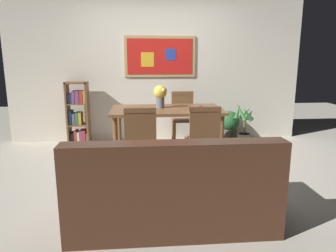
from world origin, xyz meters
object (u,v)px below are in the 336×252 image
Objects in this scene: dining_chair_far_right at (183,113)px; bookshelf at (78,116)px; potted_ivy at (229,124)px; leather_couch at (171,192)px; flower_vase at (160,94)px; dining_chair_near_left at (141,137)px; potted_palm at (244,128)px; tv_remote at (198,107)px; dining_table at (167,115)px; dining_chair_near_right at (203,135)px.

bookshelf is at bearing 178.65° from dining_chair_far_right.
dining_chair_far_right is at bearing -170.60° from potted_ivy.
flower_vase is (0.03, 2.03, 0.64)m from leather_couch.
dining_chair_near_left is 2.19m from potted_palm.
bookshelf reaches higher than dining_chair_far_right.
potted_palm is at bearing 26.85° from tv_remote.
dining_chair_far_right is 6.17× the size of tv_remote.
dining_chair_far_right is 0.76m from tv_remote.
dining_table is 2.94× the size of potted_ivy.
flower_vase reaches higher than dining_chair_near_right.
potted_palm is at bearing 53.28° from dining_chair_near_right.
potted_ivy is (0.83, 1.70, -0.24)m from dining_chair_near_right.
flower_vase is (-1.31, -0.84, 0.65)m from potted_ivy.
flower_vase reaches higher than dining_table.
potted_palm is at bearing 16.42° from flower_vase.
bookshelf reaches higher than tv_remote.
potted_palm is 2.24× the size of flower_vase.
leather_couch is (0.27, -1.15, -0.23)m from dining_chair_near_left.
bookshelf is 7.41× the size of tv_remote.
dining_chair_far_right is 1.64× the size of potted_ivy.
potted_ivy is 1.69m from flower_vase.
flower_vase reaches higher than potted_ivy.
tv_remote is at bearing -79.42° from dining_chair_far_right.
flower_vase is at bearing 71.14° from dining_chair_near_left.
leather_couch is 1.65× the size of bookshelf.
bookshelf is (-1.45, 0.81, -0.16)m from dining_table.
dining_chair_near_right reaches higher than dining_table.
bookshelf is at bearing 173.72° from potted_palm.
dining_table is at bearing -40.90° from flower_vase.
dining_chair_far_right is at bearing 64.85° from dining_chair_near_left.
dining_chair_near_right reaches higher than potted_ivy.
dining_chair_near_right is 1.62m from potted_palm.
dining_chair_near_right is 2.44m from bookshelf.
potted_ivy is 1.22m from tv_remote.
tv_remote is (0.57, -0.02, -0.19)m from flower_vase.
dining_chair_near_right is at bearing -40.93° from bookshelf.
dining_chair_near_left is 1.21× the size of potted_palm.
dining_chair_near_left is 1.20m from leather_couch.
potted_ivy is (1.35, 2.87, -0.01)m from leather_couch.
leather_couch is at bearing -99.81° from dining_chair_far_right.
leather_couch is (-0.12, -1.95, -0.35)m from dining_table.
dining_chair_near_left is (-0.74, -1.58, 0.00)m from dining_chair_far_right.
dining_chair_near_left is 1.02m from flower_vase.
potted_palm is (0.96, 1.29, -0.21)m from dining_chair_near_right.
bookshelf is (-1.33, 2.77, 0.19)m from leather_couch.
dining_chair_near_left is at bearing 103.17° from leather_couch.
dining_chair_near_right reaches higher than tv_remote.
dining_table is 1.79× the size of dining_chair_far_right.
dining_table is 0.90m from dining_chair_near_left.
flower_vase reaches higher than tv_remote.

